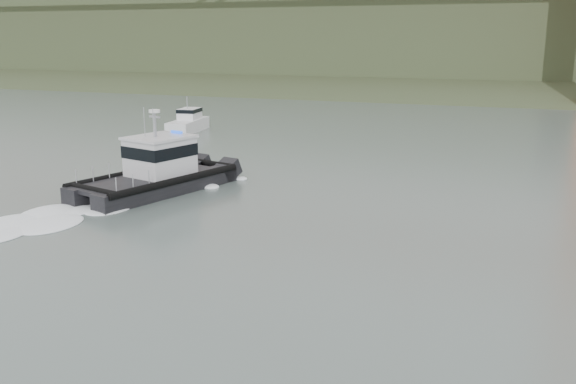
% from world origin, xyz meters
% --- Properties ---
extents(ground, '(400.00, 400.00, 0.00)m').
position_xyz_m(ground, '(0.00, 0.00, 0.00)').
color(ground, slate).
rests_on(ground, ground).
extents(headlands, '(500.00, 105.36, 27.12)m').
position_xyz_m(headlands, '(0.00, 125.50, 7.05)').
color(headlands, '#304024').
rests_on(headlands, ground).
extents(patrol_boat, '(6.42, 11.18, 5.12)m').
position_xyz_m(patrol_boat, '(-9.39, 13.87, 1.28)').
color(patrol_boat, black).
rests_on(patrol_boat, ground).
extents(motorboat, '(3.04, 6.68, 3.54)m').
position_xyz_m(motorboat, '(-20.39, 36.76, 0.88)').
color(motorboat, white).
rests_on(motorboat, ground).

